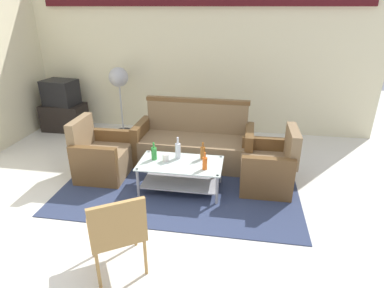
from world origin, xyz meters
The scene contains 16 objects.
ground_plane centered at (0.00, 0.00, 0.00)m, with size 14.00×14.00×0.00m, color silver.
wall_back centered at (0.00, 3.05, 1.48)m, with size 6.52×0.19×2.80m.
rug centered at (0.06, 0.84, 0.01)m, with size 3.19×2.15×0.01m, color #2D3856.
couch centered at (0.14, 1.52, 0.32)m, with size 1.82×0.78×0.96m.
armchair_left centered at (-1.12, 0.88, 0.29)m, with size 0.71×0.77×0.85m.
armchair_right centered at (1.25, 0.93, 0.29)m, with size 0.70×0.76×0.85m.
coffee_table centered at (0.09, 0.65, 0.27)m, with size 1.10×0.60×0.40m.
bottle_clear centered at (0.04, 0.78, 0.53)m, with size 0.07×0.07×0.31m.
bottle_orange centered at (0.43, 0.53, 0.50)m, with size 0.06×0.06×0.23m.
bottle_green centered at (-0.27, 0.70, 0.50)m, with size 0.07×0.07×0.24m.
bottle_brown centered at (0.36, 0.82, 0.50)m, with size 0.07×0.07×0.24m.
cup centered at (-0.11, 0.67, 0.46)m, with size 0.08×0.08×0.10m, color silver.
tv_stand centered at (-2.64, 2.55, 0.26)m, with size 0.80×0.50×0.52m, color black.
television centered at (-2.64, 2.55, 0.76)m, with size 0.66×0.52×0.48m.
pedestal_fan centered at (-1.45, 2.60, 1.01)m, with size 0.36×0.36×1.27m.
wicker_chair centered at (-0.18, -0.86, 0.49)m, with size 0.66×0.66×0.84m.
Camera 1 is at (0.84, -3.00, 2.30)m, focal length 29.79 mm.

